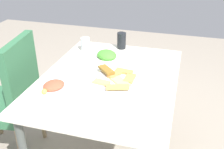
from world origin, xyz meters
name	(u,v)px	position (x,y,z in m)	size (l,w,h in m)	color
dining_table	(109,89)	(0.00, 0.00, 0.63)	(1.05, 0.80, 0.72)	silver
dining_chair	(10,95)	(-0.09, 0.67, 0.52)	(0.48, 0.48, 0.92)	#306742
pide_platter	(116,80)	(-0.05, -0.06, 0.73)	(0.30, 0.30, 0.04)	white
salad_plate_greens	(107,56)	(0.25, 0.09, 0.74)	(0.22, 0.22, 0.06)	white
salad_plate_rice	(54,87)	(-0.22, 0.26, 0.73)	(0.22, 0.22, 0.05)	white
soda_can	(121,41)	(0.46, 0.04, 0.78)	(0.07, 0.07, 0.12)	black
drinking_glass	(86,44)	(0.34, 0.28, 0.77)	(0.07, 0.07, 0.10)	silver
paper_napkin	(65,112)	(-0.40, 0.10, 0.72)	(0.14, 0.14, 0.00)	white
fork	(69,112)	(-0.40, 0.09, 0.72)	(0.19, 0.02, 0.01)	silver
spoon	(62,110)	(-0.40, 0.12, 0.72)	(0.19, 0.02, 0.01)	silver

